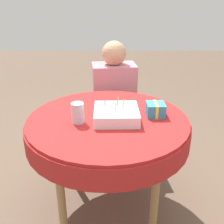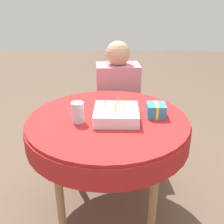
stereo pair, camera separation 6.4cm
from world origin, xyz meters
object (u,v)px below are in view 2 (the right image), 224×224
(birthday_cake, at_px, (116,114))
(chair, at_px, (117,107))
(gift_box, at_px, (156,110))
(drinking_glass, at_px, (78,112))
(person, at_px, (118,90))

(birthday_cake, bearing_deg, chair, 90.05)
(chair, bearing_deg, gift_box, -78.22)
(birthday_cake, height_order, drinking_glass, same)
(chair, relative_size, birthday_cake, 3.11)
(person, height_order, birthday_cake, person)
(drinking_glass, bearing_deg, person, 73.41)
(chair, height_order, gift_box, chair)
(person, distance_m, gift_box, 0.78)
(person, height_order, gift_box, person)
(chair, bearing_deg, birthday_cake, -95.66)
(chair, distance_m, birthday_cake, 0.93)
(person, bearing_deg, birthday_cake, -96.30)
(drinking_glass, relative_size, gift_box, 1.05)
(chair, distance_m, person, 0.22)
(person, relative_size, gift_box, 9.02)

